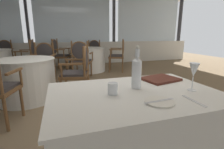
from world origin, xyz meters
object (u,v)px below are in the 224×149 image
object	(u,v)px
water_bottle	(137,71)
water_tumbler	(113,89)
side_plate	(159,102)
wine_glass	(194,71)
dining_chair_1_3	(59,52)
dining_chair_1_1	(119,53)
dining_chair_0_2	(28,55)
dining_chair_2_3	(79,68)
dining_chair_1_0	(81,57)
dining_chair_2_0	(43,60)
dining_chair_0_3	(4,53)
menu_book	(160,79)
dining_chair_1_2	(94,51)

from	to	relation	value
water_bottle	water_tumbler	bearing A→B (deg)	-159.17
side_plate	water_bottle	world-z (taller)	water_bottle
water_bottle	wine_glass	size ratio (longest dim) A/B	1.59
wine_glass	dining_chair_1_3	xyz separation A→B (m)	(-0.94, 4.62, -0.30)
dining_chair_1_3	dining_chair_1_1	bearing A→B (deg)	-0.00
wine_glass	dining_chair_1_1	xyz separation A→B (m)	(0.84, 3.92, -0.30)
dining_chair_1_1	dining_chair_1_3	bearing A→B (deg)	-0.00
dining_chair_0_2	dining_chair_2_3	world-z (taller)	dining_chair_0_2
dining_chair_1_3	dining_chair_2_3	bearing A→B (deg)	-61.51
dining_chair_1_0	dining_chair_1_3	bearing A→B (deg)	44.97
side_plate	dining_chair_1_0	bearing A→B (deg)	90.66
side_plate	dining_chair_0_2	distance (m)	4.60
side_plate	dining_chair_2_0	distance (m)	3.36
water_bottle	dining_chair_0_3	world-z (taller)	water_bottle
side_plate	dining_chair_1_3	bearing A→B (deg)	97.02
dining_chair_1_0	water_bottle	bearing A→B (deg)	-158.16
side_plate	water_tumbler	xyz separation A→B (m)	(-0.23, 0.22, 0.04)
wine_glass	dining_chair_2_0	bearing A→B (deg)	112.40
dining_chair_0_3	dining_chair_1_0	distance (m)	2.94
menu_book	wine_glass	bearing A→B (deg)	-91.33
side_plate	dining_chair_1_3	size ratio (longest dim) A/B	0.18
dining_chair_1_3	dining_chair_2_0	distance (m)	1.55
water_bottle	dining_chair_1_3	distance (m)	4.48
dining_chair_1_2	dining_chair_2_0	bearing A→B (deg)	-16.22
water_bottle	dining_chair_2_0	bearing A→B (deg)	107.24
dining_chair_1_1	dining_chair_2_3	size ratio (longest dim) A/B	1.04
water_bottle	dining_chair_0_2	bearing A→B (deg)	108.80
dining_chair_1_1	dining_chair_2_3	bearing A→B (deg)	74.64
dining_chair_1_3	dining_chair_0_2	bearing A→B (deg)	-134.38
water_bottle	dining_chair_0_3	distance (m)	5.60
menu_book	dining_chair_1_0	world-z (taller)	dining_chair_1_0
side_plate	dining_chair_0_2	bearing A→B (deg)	107.72
dining_chair_1_0	dining_chair_2_3	size ratio (longest dim) A/B	1.03
dining_chair_1_0	dining_chair_1_1	distance (m)	1.36
dining_chair_1_1	water_bottle	bearing A→B (deg)	93.38
dining_chair_0_3	dining_chair_1_2	xyz separation A→B (m)	(2.92, -0.14, -0.01)
dining_chair_0_2	dining_chair_1_2	xyz separation A→B (m)	(2.05, 0.90, -0.03)
dining_chair_0_3	dining_chair_2_3	world-z (taller)	dining_chair_0_3
dining_chair_1_2	wine_glass	bearing A→B (deg)	18.06
dining_chair_1_2	dining_chair_1_3	distance (m)	1.35
dining_chair_0_2	water_tumbler	bearing A→B (deg)	111.01
dining_chair_2_3	dining_chair_0_2	bearing A→B (deg)	-48.77
wine_glass	dining_chair_1_0	size ratio (longest dim) A/B	0.21
dining_chair_1_3	side_plate	bearing A→B (deg)	-61.64
dining_chair_2_3	dining_chair_0_3	bearing A→B (deg)	-44.24
dining_chair_1_2	dining_chair_2_0	xyz separation A→B (m)	(-1.57, -2.05, 0.01)
dining_chair_2_0	dining_chair_0_3	bearing A→B (deg)	-133.87
side_plate	dining_chair_1_3	xyz separation A→B (m)	(-0.58, 4.74, -0.15)
water_bottle	dining_chair_1_1	distance (m)	3.94
dining_chair_1_0	dining_chair_2_3	distance (m)	1.42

